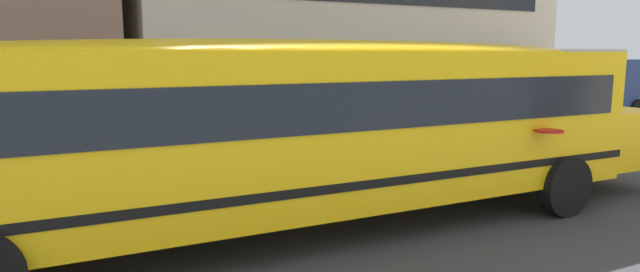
{
  "coord_description": "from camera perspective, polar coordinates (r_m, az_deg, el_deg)",
  "views": [
    {
      "loc": [
        -5.03,
        -8.8,
        2.72
      ],
      "look_at": [
        -0.6,
        -0.77,
        1.31
      ],
      "focal_mm": 30.86,
      "sensor_mm": 36.0,
      "label": 1
    }
  ],
  "objects": [
    {
      "name": "box_truck",
      "position": [
        24.27,
        25.18,
        5.12
      ],
      "size": [
        6.1,
        2.59,
        2.82
      ],
      "rotation": [
        0.0,
        0.0,
        -0.03
      ],
      "color": "navy",
      "rests_on": "ground_plane"
    },
    {
      "name": "school_bus",
      "position": [
        8.31,
        -0.16,
        1.85
      ],
      "size": [
        13.06,
        3.39,
        2.9
      ],
      "rotation": [
        0.0,
        0.0,
        -0.04
      ],
      "color": "yellow",
      "rests_on": "ground_plane"
    },
    {
      "name": "parked_car_grey_by_entrance",
      "position": [
        18.86,
        13.13,
        2.8
      ],
      "size": [
        3.97,
        2.01,
        1.64
      ],
      "rotation": [
        0.0,
        0.0,
        0.04
      ],
      "color": "gray",
      "rests_on": "ground_plane"
    },
    {
      "name": "ground_plane",
      "position": [
        10.49,
        0.81,
        -6.29
      ],
      "size": [
        400.0,
        400.0,
        0.0
      ],
      "primitive_type": "plane",
      "color": "#38383D"
    },
    {
      "name": "sidewalk_far",
      "position": [
        17.55,
        -11.91,
        -0.35
      ],
      "size": [
        120.0,
        3.0,
        0.01
      ],
      "primitive_type": "cube",
      "color": "gray",
      "rests_on": "ground_plane"
    },
    {
      "name": "lane_centreline",
      "position": [
        10.49,
        0.81,
        -6.28
      ],
      "size": [
        110.0,
        0.16,
        0.01
      ],
      "primitive_type": "cube",
      "color": "silver",
      "rests_on": "ground_plane"
    }
  ]
}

